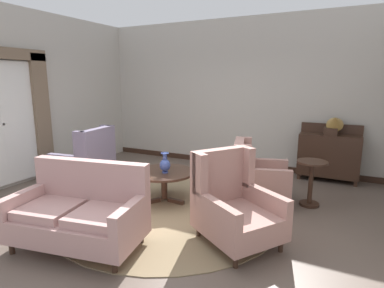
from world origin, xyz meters
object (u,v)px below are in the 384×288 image
at_px(coffee_table, 164,176).
at_px(armchair_near_sideboard, 87,162).
at_px(porcelain_vase, 165,164).
at_px(sideboard, 329,155).
at_px(settee, 80,213).
at_px(side_table, 311,179).
at_px(gramophone, 334,124).
at_px(armchair_back_corner, 256,176).
at_px(armchair_far_left, 234,206).

bearing_deg(coffee_table, armchair_near_sideboard, -179.66).
xyz_separation_m(porcelain_vase, sideboard, (2.20, 2.36, -0.12)).
height_order(settee, side_table, settee).
bearing_deg(porcelain_vase, side_table, 24.30).
xyz_separation_m(coffee_table, porcelain_vase, (0.06, -0.05, 0.22)).
xyz_separation_m(armchair_near_sideboard, gramophone, (3.92, 2.23, 0.67)).
bearing_deg(armchair_back_corner, coffee_table, 99.15).
bearing_deg(armchair_far_left, porcelain_vase, 98.60).
height_order(side_table, gramophone, gramophone).
relative_size(coffee_table, armchair_far_left, 0.79).
xyz_separation_m(coffee_table, armchair_back_corner, (1.32, 0.63, 0.01)).
bearing_deg(gramophone, side_table, -98.24).
bearing_deg(gramophone, armchair_near_sideboard, -150.31).
bearing_deg(settee, armchair_back_corner, 46.55).
xyz_separation_m(porcelain_vase, side_table, (2.05, 0.92, -0.21)).
xyz_separation_m(coffee_table, armchair_far_left, (1.40, -0.70, 0.02)).
bearing_deg(side_table, armchair_near_sideboard, -166.70).
distance_m(armchair_near_sideboard, gramophone, 4.56).
bearing_deg(sideboard, armchair_back_corner, -119.09).
bearing_deg(armchair_back_corner, gramophone, -47.77).
bearing_deg(armchair_far_left, coffee_table, 97.66).
height_order(porcelain_vase, gramophone, gramophone).
height_order(porcelain_vase, armchair_near_sideboard, armchair_near_sideboard).
distance_m(armchair_far_left, sideboard, 3.12).
xyz_separation_m(settee, side_table, (2.25, 2.49, 0.02)).
xyz_separation_m(armchair_back_corner, armchair_far_left, (0.08, -1.32, 0.02)).
bearing_deg(gramophone, coffee_table, -135.96).
bearing_deg(side_table, coffee_table, -157.53).
distance_m(coffee_table, sideboard, 3.23).
relative_size(armchair_far_left, sideboard, 1.10).
bearing_deg(armchair_near_sideboard, side_table, 96.16).
bearing_deg(side_table, armchair_back_corner, -162.70).
bearing_deg(sideboard, armchair_near_sideboard, -149.10).
bearing_deg(side_table, sideboard, 84.00).
relative_size(settee, armchair_back_corner, 1.58).
relative_size(porcelain_vase, armchair_far_left, 0.26).
distance_m(porcelain_vase, armchair_back_corner, 1.45).
distance_m(armchair_back_corner, sideboard, 1.93).
xyz_separation_m(settee, armchair_back_corner, (1.46, 2.25, 0.02)).
relative_size(coffee_table, side_table, 1.34).
bearing_deg(side_table, armchair_far_left, -114.12).
bearing_deg(side_table, porcelain_vase, -155.70).
relative_size(armchair_back_corner, sideboard, 0.93).
height_order(porcelain_vase, sideboard, sideboard).
height_order(armchair_back_corner, armchair_far_left, armchair_far_left).
relative_size(settee, armchair_far_left, 1.34).
xyz_separation_m(coffee_table, gramophone, (2.30, 2.22, 0.71)).
relative_size(porcelain_vase, gramophone, 0.67).
height_order(armchair_back_corner, gramophone, gramophone).
relative_size(porcelain_vase, armchair_back_corner, 0.31).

